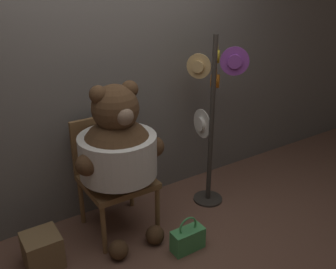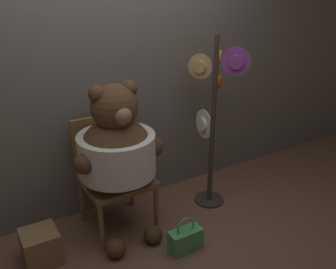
{
  "view_description": "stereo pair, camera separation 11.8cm",
  "coord_description": "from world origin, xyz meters",
  "px_view_note": "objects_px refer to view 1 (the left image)",
  "views": [
    {
      "loc": [
        -1.27,
        -2.21,
        2.03
      ],
      "look_at": [
        0.29,
        0.18,
        0.8
      ],
      "focal_mm": 40.0,
      "sensor_mm": 36.0,
      "label": 1
    },
    {
      "loc": [
        -1.17,
        -2.28,
        2.03
      ],
      "look_at": [
        0.29,
        0.18,
        0.8
      ],
      "focal_mm": 40.0,
      "sensor_mm": 36.0,
      "label": 2
    }
  ],
  "objects_px": {
    "chair": "(112,170)",
    "handbag_on_ground": "(188,239)",
    "teddy_bear": "(118,151)",
    "hat_display_rack": "(212,109)"
  },
  "relations": [
    {
      "from": "chair",
      "to": "handbag_on_ground",
      "type": "distance_m",
      "value": 0.83
    },
    {
      "from": "teddy_bear",
      "to": "hat_display_rack",
      "type": "distance_m",
      "value": 0.98
    },
    {
      "from": "chair",
      "to": "handbag_on_ground",
      "type": "height_order",
      "value": "chair"
    },
    {
      "from": "chair",
      "to": "handbag_on_ground",
      "type": "relative_size",
      "value": 3.14
    },
    {
      "from": "teddy_bear",
      "to": "hat_display_rack",
      "type": "xyz_separation_m",
      "value": [
        0.96,
        0.06,
        0.14
      ]
    },
    {
      "from": "teddy_bear",
      "to": "chair",
      "type": "bearing_deg",
      "value": 85.03
    },
    {
      "from": "chair",
      "to": "hat_display_rack",
      "type": "relative_size",
      "value": 0.6
    },
    {
      "from": "chair",
      "to": "teddy_bear",
      "type": "relative_size",
      "value": 0.73
    },
    {
      "from": "hat_display_rack",
      "to": "handbag_on_ground",
      "type": "height_order",
      "value": "hat_display_rack"
    },
    {
      "from": "teddy_bear",
      "to": "handbag_on_ground",
      "type": "relative_size",
      "value": 4.33
    }
  ]
}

